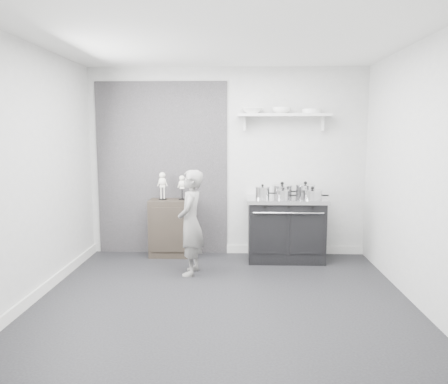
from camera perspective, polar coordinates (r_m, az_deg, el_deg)
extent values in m
plane|color=black|center=(4.87, -0.19, -13.59)|extent=(4.00, 4.00, 0.00)
cube|color=#B0B0AD|center=(6.35, 0.40, 3.93)|extent=(4.00, 0.02, 2.70)
cube|color=#B0B0AD|center=(2.77, -1.57, -0.93)|extent=(4.00, 0.02, 2.70)
cube|color=#B0B0AD|center=(5.04, -23.58, 2.32)|extent=(0.02, 3.60, 2.70)
cube|color=#B0B0AD|center=(4.91, 23.86, 2.17)|extent=(0.02, 3.60, 2.70)
cube|color=silver|center=(4.63, -0.21, 19.33)|extent=(4.00, 3.60, 0.02)
cube|color=black|center=(6.44, -8.10, 3.01)|extent=(1.90, 0.02, 2.50)
cube|color=silver|center=(6.59, 9.18, -7.42)|extent=(2.00, 0.03, 0.12)
cube|color=silver|center=(5.30, -22.62, -11.71)|extent=(0.03, 3.60, 0.12)
cube|color=silver|center=(6.24, 7.85, 9.95)|extent=(1.30, 0.26, 0.04)
cube|color=silver|center=(6.27, 2.70, 8.90)|extent=(0.03, 0.12, 0.20)
cube|color=silver|center=(6.38, 12.74, 8.70)|extent=(0.03, 0.12, 0.20)
cube|color=black|center=(6.20, 8.02, -5.00)|extent=(1.03, 0.62, 0.83)
cube|color=silver|center=(6.12, 8.10, -0.97)|extent=(1.10, 0.66, 0.05)
cube|color=black|center=(5.87, 5.92, -5.47)|extent=(0.43, 0.02, 0.54)
cube|color=black|center=(5.92, 10.74, -5.44)|extent=(0.43, 0.02, 0.54)
cylinder|color=silver|center=(5.80, 8.43, -2.74)|extent=(0.93, 0.02, 0.02)
cylinder|color=black|center=(5.78, 5.37, -1.91)|extent=(0.04, 0.03, 0.04)
cylinder|color=black|center=(5.80, 8.43, -1.91)|extent=(0.04, 0.03, 0.04)
cylinder|color=black|center=(5.85, 11.46, -1.91)|extent=(0.04, 0.03, 0.04)
cube|color=black|center=(6.36, -6.78, -4.66)|extent=(0.63, 0.37, 0.82)
imported|color=slate|center=(5.46, -4.37, -4.02)|extent=(0.36, 0.51, 1.32)
cylinder|color=#BDBCBF|center=(5.98, 5.04, -0.15)|extent=(0.19, 0.19, 0.15)
cylinder|color=#BDBCBF|center=(5.97, 5.05, 0.63)|extent=(0.20, 0.20, 0.02)
sphere|color=black|center=(5.97, 5.05, 0.86)|extent=(0.03, 0.03, 0.03)
cylinder|color=black|center=(5.99, 6.33, -0.16)|extent=(0.10, 0.02, 0.02)
cylinder|color=#BDBCBF|center=(6.21, 7.59, 0.09)|extent=(0.28, 0.28, 0.15)
cylinder|color=#BDBCBF|center=(6.20, 7.60, 0.83)|extent=(0.29, 0.29, 0.02)
sphere|color=black|center=(6.20, 7.60, 1.12)|extent=(0.05, 0.05, 0.05)
cylinder|color=black|center=(6.23, 9.22, 0.08)|extent=(0.10, 0.02, 0.02)
cylinder|color=#BDBCBF|center=(6.22, 10.56, 0.09)|extent=(0.27, 0.27, 0.16)
cylinder|color=#BDBCBF|center=(6.21, 10.58, 0.88)|extent=(0.27, 0.27, 0.02)
sphere|color=black|center=(6.21, 10.59, 1.17)|extent=(0.05, 0.05, 0.05)
cylinder|color=black|center=(6.25, 12.13, 0.08)|extent=(0.10, 0.02, 0.02)
cylinder|color=#BDBCBF|center=(5.98, 11.46, -0.43)|extent=(0.26, 0.26, 0.12)
cylinder|color=#BDBCBF|center=(5.97, 11.48, 0.21)|extent=(0.27, 0.27, 0.02)
sphere|color=black|center=(5.96, 11.48, 0.50)|extent=(0.05, 0.05, 0.05)
cylinder|color=black|center=(6.01, 13.05, -0.43)|extent=(0.10, 0.02, 0.02)
cylinder|color=#BDBCBF|center=(5.93, 7.69, -0.43)|extent=(0.18, 0.18, 0.11)
cylinder|color=#BDBCBF|center=(5.92, 7.70, 0.19)|extent=(0.18, 0.18, 0.02)
sphere|color=black|center=(5.91, 7.71, 0.41)|extent=(0.03, 0.03, 0.03)
cylinder|color=black|center=(5.94, 8.93, -0.44)|extent=(0.10, 0.02, 0.02)
imported|color=white|center=(6.21, 3.70, 10.53)|extent=(0.30, 0.30, 0.07)
imported|color=white|center=(6.24, 7.52, 10.51)|extent=(0.26, 0.26, 0.08)
cylinder|color=silver|center=(6.29, 11.38, 10.31)|extent=(0.27, 0.27, 0.06)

